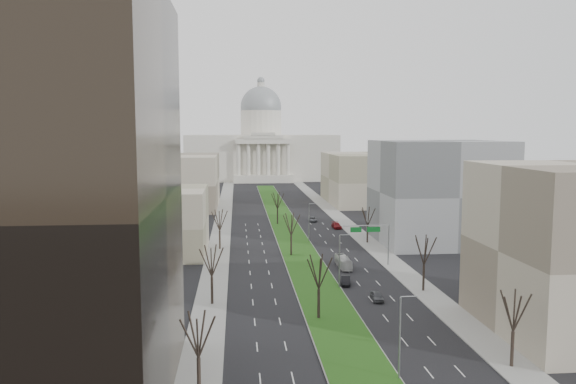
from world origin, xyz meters
TOP-DOWN VIEW (x-y plane):
  - ground at (0.00, 120.00)m, footprint 600.00×600.00m
  - median at (0.00, 118.99)m, footprint 8.00×222.03m
  - sidewalk_left at (-17.50, 95.00)m, footprint 5.00×330.00m
  - sidewalk_right at (17.50, 95.00)m, footprint 5.00×330.00m
  - capitol at (0.00, 269.59)m, footprint 80.00×46.00m
  - building_beige_left at (-33.00, 85.00)m, footprint 26.00×22.00m
  - building_grey_right at (34.00, 92.00)m, footprint 28.00×26.00m
  - building_far_left at (-35.00, 160.00)m, footprint 30.00×40.00m
  - building_far_right at (35.00, 165.00)m, footprint 30.00×40.00m
  - tree_left_near at (-17.20, 18.00)m, footprint 5.10×5.10m
  - tree_left_mid at (-17.20, 48.00)m, footprint 5.40×5.40m
  - tree_left_far at (-17.20, 88.00)m, footprint 5.28×5.28m
  - tree_right_near at (17.20, 22.00)m, footprint 5.16×5.16m
  - tree_right_mid at (17.20, 52.00)m, footprint 5.52×5.52m
  - tree_right_far at (17.20, 92.00)m, footprint 5.04×5.04m
  - tree_median_a at (-2.00, 40.00)m, footprint 5.40×5.40m
  - tree_median_b at (-2.00, 80.00)m, footprint 5.40×5.40m
  - tree_median_c at (-2.00, 120.00)m, footprint 5.40×5.40m
  - streetlamp_median_a at (3.76, 20.00)m, footprint 1.90×0.20m
  - streetlamp_median_b at (3.76, 55.00)m, footprint 1.90×0.20m
  - streetlamp_median_c at (3.76, 95.00)m, footprint 1.90×0.20m
  - mast_arm_signs at (13.49, 70.03)m, footprint 9.12×0.24m
  - car_grey_near at (8.28, 47.68)m, footprint 1.75×4.11m
  - car_black at (5.20, 57.18)m, footprint 2.29×4.65m
  - car_red at (13.50, 112.45)m, footprint 2.31×5.25m
  - car_grey_far at (8.60, 124.16)m, footprint 2.45×4.79m
  - box_van at (7.05, 68.94)m, footprint 2.03×8.06m

SIDE VIEW (x-z plane):
  - ground at x=0.00m, z-range 0.00..0.00m
  - sidewalk_left at x=-17.50m, z-range 0.00..0.15m
  - sidewalk_right at x=17.50m, z-range 0.00..0.15m
  - median at x=0.00m, z-range 0.00..0.20m
  - car_grey_far at x=8.60m, z-range 0.00..1.30m
  - car_grey_near at x=8.28m, z-range 0.00..1.38m
  - car_black at x=5.20m, z-range 0.00..1.47m
  - car_red at x=13.50m, z-range 0.00..1.50m
  - box_van at x=7.05m, z-range 0.00..2.24m
  - streetlamp_median_a at x=3.76m, z-range 0.23..9.39m
  - streetlamp_median_b at x=3.76m, z-range 0.23..9.39m
  - streetlamp_median_c at x=3.76m, z-range 0.23..9.39m
  - mast_arm_signs at x=13.49m, z-range 2.06..10.15m
  - tree_right_far at x=17.20m, z-range 1.99..11.07m
  - tree_left_near at x=-17.20m, z-range 2.02..11.20m
  - tree_right_near at x=17.20m, z-range 2.04..11.33m
  - tree_left_far at x=-17.20m, z-range 2.09..11.59m
  - tree_left_mid at x=-17.20m, z-range 2.14..11.86m
  - tree_median_a at x=-2.00m, z-range 2.14..11.86m
  - tree_median_b at x=-2.00m, z-range 2.14..11.86m
  - tree_median_c at x=-2.00m, z-range 2.14..11.86m
  - building_beige_left at x=-33.00m, z-range 0.00..14.00m
  - tree_right_mid at x=17.20m, z-range 2.19..12.12m
  - building_far_left at x=-35.00m, z-range 0.00..18.00m
  - building_far_right at x=35.00m, z-range 0.00..18.00m
  - building_grey_right at x=34.00m, z-range 0.00..24.00m
  - capitol at x=0.00m, z-range -11.19..43.81m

